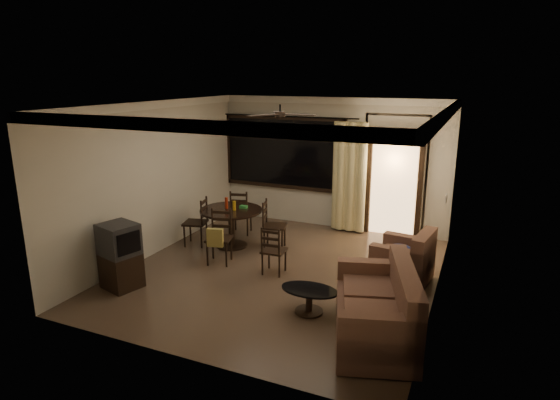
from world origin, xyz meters
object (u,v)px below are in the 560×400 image
at_px(side_chair, 274,259).
at_px(dining_chair_south, 219,247).
at_px(coffee_table, 309,297).
at_px(dining_table, 231,217).
at_px(dining_chair_east, 274,234).
at_px(sofa, 380,311).
at_px(armchair, 406,261).
at_px(dining_chair_west, 196,231).
at_px(dining_chair_north, 241,220).
at_px(tv_cabinet, 120,256).

bearing_deg(side_chair, dining_chair_south, -4.86).
distance_m(dining_chair_south, coffee_table, 2.34).
bearing_deg(dining_table, dining_chair_east, 14.50).
height_order(dining_chair_east, coffee_table, dining_chair_east).
xyz_separation_m(dining_chair_south, coffee_table, (2.08, -1.06, -0.07)).
distance_m(sofa, armchair, 1.85).
xyz_separation_m(sofa, armchair, (0.02, 1.85, -0.02)).
height_order(dining_chair_west, dining_chair_east, same).
height_order(dining_chair_south, dining_chair_north, same).
xyz_separation_m(tv_cabinet, sofa, (4.02, 0.13, -0.15)).
bearing_deg(dining_chair_south, sofa, -37.71).
distance_m(dining_chair_north, coffee_table, 3.64).
xyz_separation_m(dining_chair_south, dining_chair_north, (-0.41, 1.59, -0.02)).
bearing_deg(side_chair, dining_chair_east, -69.40).
relative_size(dining_chair_south, side_chair, 1.13).
bearing_deg(dining_chair_east, sofa, -147.77).
bearing_deg(dining_chair_north, side_chair, 117.97).
xyz_separation_m(dining_chair_north, sofa, (3.54, -2.92, 0.09)).
bearing_deg(side_chair, dining_chair_west, -21.70).
bearing_deg(dining_chair_north, dining_table, 90.12).
height_order(dining_table, coffee_table, dining_table).
height_order(dining_table, side_chair, dining_table).
bearing_deg(armchair, coffee_table, -116.43).
bearing_deg(dining_table, tv_cabinet, -106.62).
relative_size(dining_table, side_chair, 1.42).
xyz_separation_m(dining_table, sofa, (3.34, -2.16, -0.22)).
height_order(sofa, armchair, sofa).
bearing_deg(armchair, tv_cabinet, -146.27).
height_order(dining_chair_east, dining_chair_north, same).
xyz_separation_m(dining_chair_west, dining_chair_east, (1.48, 0.42, 0.00)).
distance_m(dining_chair_south, sofa, 3.40).
xyz_separation_m(dining_chair_east, dining_chair_north, (-1.01, 0.55, 0.00)).
bearing_deg(armchair, side_chair, -157.75).
bearing_deg(coffee_table, dining_table, 140.55).
xyz_separation_m(dining_chair_north, coffee_table, (2.50, -2.65, -0.04)).
bearing_deg(dining_chair_south, dining_table, 89.89).
distance_m(dining_table, dining_chair_north, 0.84).
xyz_separation_m(dining_chair_south, side_chair, (1.07, -0.03, -0.05)).
bearing_deg(dining_chair_east, dining_chair_west, 91.28).
relative_size(coffee_table, side_chair, 0.97).
distance_m(dining_chair_east, tv_cabinet, 2.92).
bearing_deg(dining_chair_east, tv_cabinet, 134.60).
bearing_deg(dining_table, dining_chair_west, -162.53).
xyz_separation_m(dining_table, dining_chair_south, (0.21, -0.83, -0.28)).
bearing_deg(dining_chair_east, dining_chair_north, 46.76).
height_order(dining_chair_east, armchair, dining_chair_east).
height_order(dining_chair_north, side_chair, dining_chair_north).
bearing_deg(sofa, dining_chair_south, 140.16).
height_order(dining_chair_north, tv_cabinet, tv_cabinet).
bearing_deg(dining_chair_north, coffee_table, 118.70).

